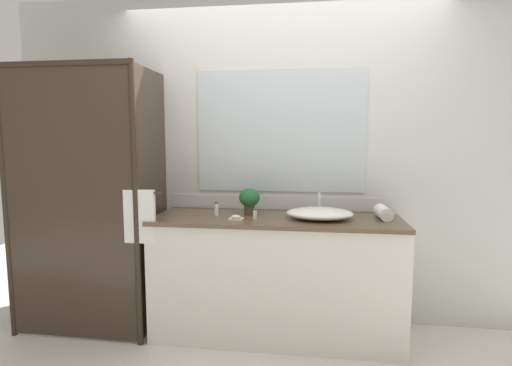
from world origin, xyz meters
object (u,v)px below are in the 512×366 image
(soap_dish, at_px, (236,218))
(faucet, at_px, (319,207))
(sink_basin, at_px, (320,213))
(rolled_towel_near_edge, at_px, (383,212))
(amenity_bottle_conditioner, at_px, (216,209))
(potted_plant, at_px, (249,199))
(amenity_bottle_body_wash, at_px, (255,214))

(soap_dish, bearing_deg, faucet, 26.79)
(sink_basin, distance_m, rolled_towel_near_edge, 0.45)
(soap_dish, height_order, amenity_bottle_conditioner, amenity_bottle_conditioner)
(amenity_bottle_conditioner, relative_size, rolled_towel_near_edge, 0.48)
(sink_basin, distance_m, soap_dish, 0.60)
(soap_dish, relative_size, amenity_bottle_conditioner, 0.96)
(sink_basin, distance_m, faucet, 0.18)
(potted_plant, bearing_deg, faucet, 10.03)
(potted_plant, height_order, rolled_towel_near_edge, potted_plant)
(faucet, height_order, soap_dish, faucet)
(amenity_bottle_conditioner, height_order, rolled_towel_near_edge, amenity_bottle_conditioner)
(faucet, relative_size, potted_plant, 0.84)
(soap_dish, relative_size, rolled_towel_near_edge, 0.46)
(rolled_towel_near_edge, bearing_deg, sink_basin, -172.84)
(sink_basin, distance_m, amenity_bottle_body_wash, 0.46)
(soap_dish, xyz_separation_m, amenity_bottle_body_wash, (0.13, 0.03, 0.02))
(sink_basin, height_order, soap_dish, sink_basin)
(rolled_towel_near_edge, bearing_deg, potted_plant, 178.25)
(sink_basin, relative_size, faucet, 2.80)
(potted_plant, height_order, soap_dish, potted_plant)
(rolled_towel_near_edge, bearing_deg, amenity_bottle_conditioner, -178.00)
(potted_plant, xyz_separation_m, amenity_bottle_conditioner, (-0.24, -0.07, -0.07))
(amenity_bottle_body_wash, bearing_deg, sink_basin, 11.04)
(sink_basin, xyz_separation_m, potted_plant, (-0.52, 0.09, 0.08))
(faucet, distance_m, soap_dish, 0.66)
(amenity_bottle_conditioner, bearing_deg, rolled_towel_near_edge, 2.00)
(soap_dish, distance_m, rolled_towel_near_edge, 1.05)
(rolled_towel_near_edge, bearing_deg, soap_dish, -170.46)
(sink_basin, bearing_deg, potted_plant, 170.62)
(faucet, distance_m, amenity_bottle_body_wash, 0.53)
(rolled_towel_near_edge, bearing_deg, amenity_bottle_body_wash, -170.88)
(soap_dish, bearing_deg, amenity_bottle_body_wash, 12.41)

